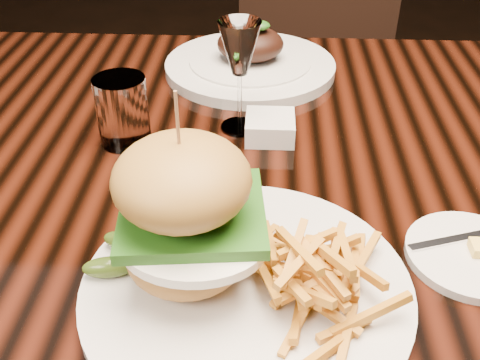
{
  "coord_description": "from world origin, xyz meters",
  "views": [
    {
      "loc": [
        -0.04,
        -0.63,
        1.16
      ],
      "look_at": [
        -0.06,
        -0.13,
        0.81
      ],
      "focal_mm": 42.0,
      "sensor_mm": 36.0,
      "label": 1
    }
  ],
  "objects_px": {
    "wine_glass": "(240,53)",
    "chair_far": "(314,52)",
    "far_dish": "(250,62)",
    "burger_plate": "(237,251)",
    "dining_table": "(289,206)"
  },
  "relations": [
    {
      "from": "dining_table",
      "to": "burger_plate",
      "type": "relative_size",
      "value": 4.91
    },
    {
      "from": "dining_table",
      "to": "chair_far",
      "type": "xyz_separation_m",
      "value": [
        0.1,
        0.89,
        -0.13
      ]
    },
    {
      "from": "wine_glass",
      "to": "far_dish",
      "type": "xyz_separation_m",
      "value": [
        0.01,
        0.2,
        -0.1
      ]
    },
    {
      "from": "far_dish",
      "to": "chair_far",
      "type": "xyz_separation_m",
      "value": [
        0.16,
        0.61,
        -0.23
      ]
    },
    {
      "from": "wine_glass",
      "to": "far_dish",
      "type": "relative_size",
      "value": 0.54
    },
    {
      "from": "burger_plate",
      "to": "far_dish",
      "type": "height_order",
      "value": "burger_plate"
    },
    {
      "from": "wine_glass",
      "to": "chair_far",
      "type": "bearing_deg",
      "value": 78.08
    },
    {
      "from": "burger_plate",
      "to": "chair_far",
      "type": "bearing_deg",
      "value": 88.28
    },
    {
      "from": "burger_plate",
      "to": "chair_far",
      "type": "relative_size",
      "value": 0.34
    },
    {
      "from": "dining_table",
      "to": "chair_far",
      "type": "relative_size",
      "value": 1.68
    },
    {
      "from": "wine_glass",
      "to": "burger_plate",
      "type": "bearing_deg",
      "value": -87.53
    },
    {
      "from": "far_dish",
      "to": "chair_far",
      "type": "distance_m",
      "value": 0.67
    },
    {
      "from": "wine_glass",
      "to": "chair_far",
      "type": "xyz_separation_m",
      "value": [
        0.17,
        0.81,
        -0.33
      ]
    },
    {
      "from": "wine_glass",
      "to": "chair_far",
      "type": "relative_size",
      "value": 0.17
    },
    {
      "from": "wine_glass",
      "to": "far_dish",
      "type": "bearing_deg",
      "value": 87.72
    }
  ]
}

